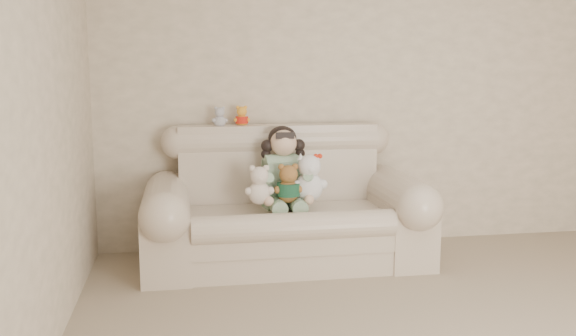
{
  "coord_description": "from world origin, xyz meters",
  "views": [
    {
      "loc": [
        -1.58,
        -2.48,
        1.45
      ],
      "look_at": [
        -0.81,
        1.9,
        0.75
      ],
      "focal_mm": 38.71,
      "sensor_mm": 36.0,
      "label": 1
    }
  ],
  "objects_px": {
    "white_cat": "(309,173)",
    "cream_teddy": "(259,181)",
    "sofa": "(286,197)",
    "seated_child": "(283,166)",
    "brown_teddy": "(288,180)"
  },
  "relations": [
    {
      "from": "cream_teddy",
      "to": "sofa",
      "type": "bearing_deg",
      "value": 9.75
    },
    {
      "from": "white_cat",
      "to": "cream_teddy",
      "type": "relative_size",
      "value": 1.26
    },
    {
      "from": "seated_child",
      "to": "white_cat",
      "type": "xyz_separation_m",
      "value": [
        0.16,
        -0.17,
        -0.02
      ]
    },
    {
      "from": "sofa",
      "to": "seated_child",
      "type": "bearing_deg",
      "value": 93.21
    },
    {
      "from": "sofa",
      "to": "brown_teddy",
      "type": "relative_size",
      "value": 6.25
    },
    {
      "from": "brown_teddy",
      "to": "cream_teddy",
      "type": "relative_size",
      "value": 1.01
    },
    {
      "from": "brown_teddy",
      "to": "cream_teddy",
      "type": "bearing_deg",
      "value": 165.7
    },
    {
      "from": "white_cat",
      "to": "brown_teddy",
      "type": "bearing_deg",
      "value": -165.36
    },
    {
      "from": "white_cat",
      "to": "cream_teddy",
      "type": "bearing_deg",
      "value": -168.78
    },
    {
      "from": "sofa",
      "to": "seated_child",
      "type": "distance_m",
      "value": 0.23
    },
    {
      "from": "sofa",
      "to": "cream_teddy",
      "type": "bearing_deg",
      "value": -147.85
    },
    {
      "from": "sofa",
      "to": "cream_teddy",
      "type": "height_order",
      "value": "sofa"
    },
    {
      "from": "sofa",
      "to": "white_cat",
      "type": "distance_m",
      "value": 0.27
    },
    {
      "from": "sofa",
      "to": "seated_child",
      "type": "height_order",
      "value": "seated_child"
    },
    {
      "from": "seated_child",
      "to": "cream_teddy",
      "type": "distance_m",
      "value": 0.31
    }
  ]
}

